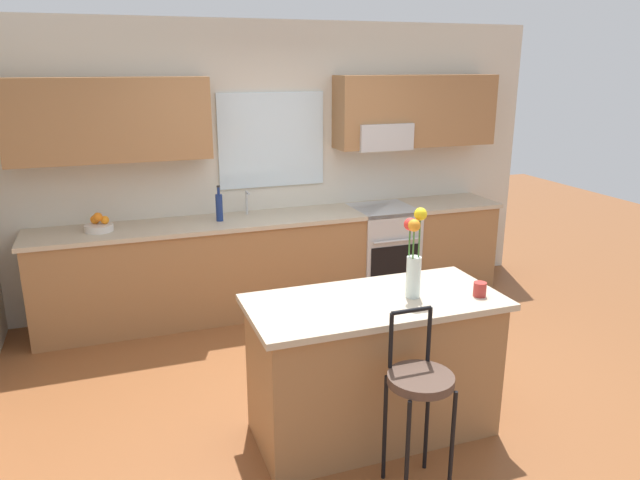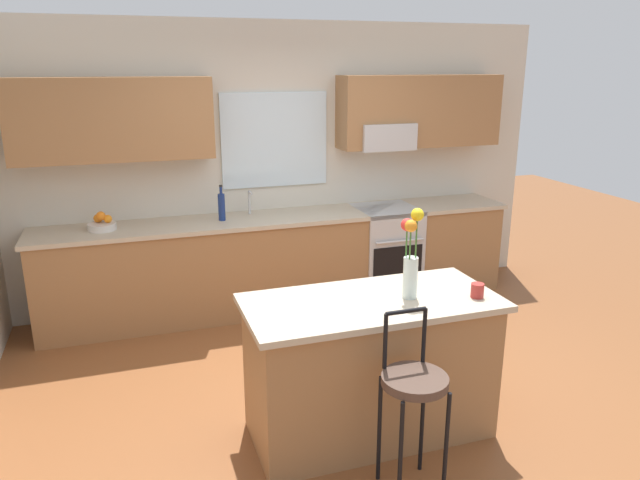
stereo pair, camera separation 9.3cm
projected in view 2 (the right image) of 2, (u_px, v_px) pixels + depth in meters
name	position (u px, v px, depth m)	size (l,w,h in m)	color
ground_plane	(347.00, 390.00, 4.40)	(14.00, 14.00, 0.00)	brown
back_wall_assembly	(277.00, 150.00, 5.78)	(5.60, 0.50, 2.70)	beige
counter_run	(284.00, 261.00, 5.81)	(4.56, 0.64, 0.92)	#996B42
sink_faucet	(250.00, 200.00, 5.68)	(0.02, 0.13, 0.23)	#B7BABC
oven_range	(385.00, 251.00, 6.11)	(0.60, 0.64, 0.92)	#B7BABC
kitchen_island	(370.00, 367.00, 3.78)	(1.58, 0.74, 0.92)	#996B42
bar_stool_near	(414.00, 388.00, 3.20)	(0.36, 0.36, 1.04)	black
flower_vase	(411.00, 256.00, 3.61)	(0.13, 0.14, 0.57)	silver
mug_ceramic	(477.00, 291.00, 3.68)	(0.08, 0.08, 0.09)	#A52D28
fruit_bowl_oranges	(102.00, 224.00, 5.17)	(0.24, 0.24, 0.16)	silver
bottle_olive_oil	(222.00, 206.00, 5.46)	(0.06, 0.06, 0.33)	navy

